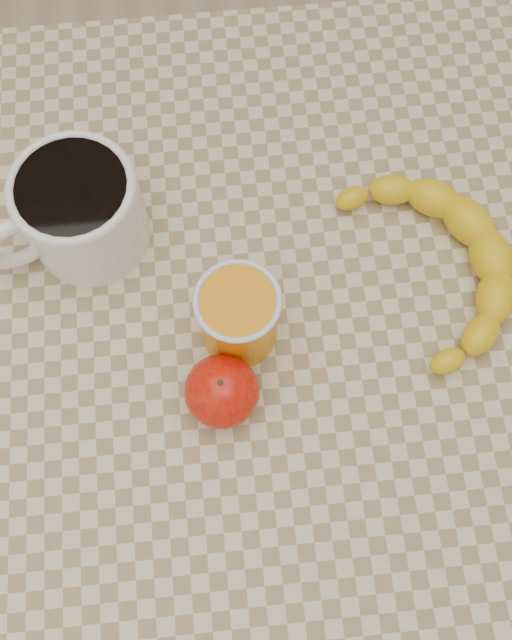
{
  "coord_description": "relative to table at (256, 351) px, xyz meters",
  "views": [
    {
      "loc": [
        -0.02,
        -0.23,
        1.43
      ],
      "look_at": [
        0.0,
        0.0,
        0.77
      ],
      "focal_mm": 40.0,
      "sensor_mm": 36.0,
      "label": 1
    }
  ],
  "objects": [
    {
      "name": "apple",
      "position": [
        -0.04,
        -0.07,
        0.12
      ],
      "size": [
        0.08,
        0.08,
        0.07
      ],
      "color": "#A40B05",
      "rests_on": "table"
    },
    {
      "name": "table",
      "position": [
        0.0,
        0.0,
        0.0
      ],
      "size": [
        0.8,
        0.8,
        0.75
      ],
      "color": "#C9B98E",
      "rests_on": "ground"
    },
    {
      "name": "banana",
      "position": [
        0.19,
        0.04,
        0.11
      ],
      "size": [
        0.27,
        0.32,
        0.04
      ],
      "primitive_type": null,
      "rotation": [
        0.0,
        0.0,
        0.17
      ],
      "color": "yellow",
      "rests_on": "table"
    },
    {
      "name": "orange_juice_glass",
      "position": [
        -0.02,
        -0.0,
        0.13
      ],
      "size": [
        0.08,
        0.08,
        0.09
      ],
      "color": "orange",
      "rests_on": "table"
    },
    {
      "name": "ground",
      "position": [
        0.0,
        0.0,
        -0.66
      ],
      "size": [
        3.0,
        3.0,
        0.0
      ],
      "primitive_type": "plane",
      "color": "tan",
      "rests_on": "ground"
    },
    {
      "name": "coffee_mug",
      "position": [
        -0.16,
        0.12,
        0.14
      ],
      "size": [
        0.18,
        0.16,
        0.1
      ],
      "color": "white",
      "rests_on": "table"
    }
  ]
}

